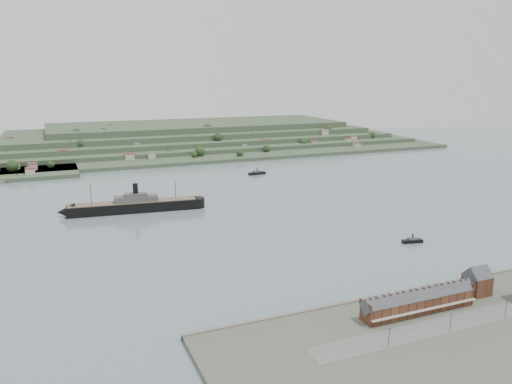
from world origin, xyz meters
name	(u,v)px	position (x,y,z in m)	size (l,w,h in m)	color
ground	(276,216)	(0.00, 0.00, 0.00)	(1400.00, 1400.00, 0.00)	slate
near_shore	(468,329)	(0.00, -186.75, 1.01)	(220.00, 80.00, 2.60)	#4C5142
terrace_row	(419,301)	(-10.00, -168.02, 6.84)	(55.60, 9.80, 11.07)	#442518
gabled_building	(477,281)	(27.50, -164.00, 8.19)	(10.40, 10.18, 14.09)	#442518
far_peninsula	(180,138)	(27.91, 393.10, 11.88)	(760.00, 309.00, 30.00)	#394E34
steamship	(130,206)	(-98.64, 51.84, 4.88)	(110.11, 23.72, 26.42)	black
tugboat	(412,241)	(52.56, -89.24, 1.42)	(13.42, 6.17, 5.84)	black
ferry_west	(17,177)	(-184.43, 225.00, 1.50)	(17.26, 8.93, 6.24)	black
ferry_east	(257,173)	(48.22, 151.03, 1.68)	(19.06, 7.08, 6.99)	black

